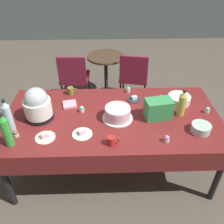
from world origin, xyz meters
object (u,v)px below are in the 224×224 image
(glass_salad_bowl, at_px, (201,128))
(maroon_chair_left, at_px, (74,76))
(cupcake_lemon, at_px, (15,134))
(round_cafe_table, at_px, (106,69))
(maroon_chair_right, at_px, (134,75))
(ceramic_snack_bowl, at_px, (179,99))
(soda_bottle_lime_soda, at_px, (6,131))
(cupcake_cocoa, at_px, (161,98))
(dessert_plate_white, at_px, (82,133))
(soda_carton, at_px, (158,109))
(potluck_table, at_px, (112,121))
(coffee_mug_red, at_px, (112,141))
(dessert_plate_cream, at_px, (45,137))
(cupcake_berry, at_px, (82,109))
(dessert_plate_charcoal, at_px, (134,99))
(cupcake_vanilla, at_px, (167,139))
(soda_bottle_water, at_px, (8,117))
(frosted_layer_cake, at_px, (118,113))
(coffee_mug_olive, at_px, (71,91))
(slow_cooker, at_px, (37,105))
(soda_bottle_ginger_ale, at_px, (182,104))
(cupcake_rose, at_px, (128,90))
(cupcake_mint, at_px, (207,110))

(glass_salad_bowl, height_order, maroon_chair_left, maroon_chair_left)
(cupcake_lemon, bearing_deg, round_cafe_table, 66.32)
(maroon_chair_right, distance_m, round_cafe_table, 0.49)
(glass_salad_bowl, bearing_deg, ceramic_snack_bowl, 99.09)
(soda_bottle_lime_soda, bearing_deg, round_cafe_table, 66.97)
(glass_salad_bowl, relative_size, ceramic_snack_bowl, 0.74)
(cupcake_cocoa, bearing_deg, dessert_plate_white, -146.75)
(soda_bottle_lime_soda, relative_size, soda_carton, 1.28)
(potluck_table, height_order, cupcake_cocoa, cupcake_cocoa)
(coffee_mug_red, bearing_deg, round_cafe_table, 90.94)
(dessert_plate_cream, height_order, cupcake_berry, cupcake_berry)
(coffee_mug_red, bearing_deg, dessert_plate_charcoal, 68.71)
(dessert_plate_charcoal, distance_m, coffee_mug_red, 0.76)
(coffee_mug_red, relative_size, soda_carton, 0.42)
(dessert_plate_cream, height_order, cupcake_vanilla, cupcake_vanilla)
(glass_salad_bowl, bearing_deg, dessert_plate_charcoal, 134.88)
(dessert_plate_cream, height_order, soda_bottle_water, soda_bottle_water)
(frosted_layer_cake, distance_m, soda_bottle_lime_soda, 1.02)
(dessert_plate_charcoal, bearing_deg, coffee_mug_olive, 168.78)
(dessert_plate_charcoal, xyz_separation_m, cupcake_berry, (-0.57, -0.21, 0.02))
(slow_cooker, relative_size, soda_bottle_water, 1.00)
(soda_bottle_ginger_ale, relative_size, round_cafe_table, 0.40)
(coffee_mug_olive, bearing_deg, cupcake_cocoa, -9.36)
(cupcake_rose, height_order, soda_bottle_ginger_ale, soda_bottle_ginger_ale)
(soda_carton, bearing_deg, dessert_plate_cream, -174.93)
(cupcake_rose, relative_size, soda_bottle_ginger_ale, 0.23)
(soda_bottle_lime_soda, xyz_separation_m, maroon_chair_left, (0.35, 1.79, -0.41))
(cupcake_cocoa, relative_size, cupcake_berry, 1.00)
(cupcake_cocoa, bearing_deg, potluck_table, -153.63)
(dessert_plate_charcoal, relative_size, maroon_chair_left, 0.19)
(soda_bottle_lime_soda, xyz_separation_m, round_cafe_table, (0.85, 2.01, -0.41))
(frosted_layer_cake, height_order, dessert_plate_cream, frosted_layer_cake)
(slow_cooker, height_order, dessert_plate_white, slow_cooker)
(soda_carton, bearing_deg, soda_bottle_lime_soda, -175.08)
(cupcake_lemon, xyz_separation_m, coffee_mug_red, (0.87, -0.13, 0.01))
(cupcake_mint, height_order, cupcake_cocoa, same)
(frosted_layer_cake, relative_size, round_cafe_table, 0.42)
(coffee_mug_red, xyz_separation_m, soda_carton, (0.48, 0.38, 0.06))
(dessert_plate_charcoal, xyz_separation_m, maroon_chair_right, (0.13, 1.11, -0.27))
(frosted_layer_cake, xyz_separation_m, soda_carton, (0.40, 0.02, 0.04))
(cupcake_rose, xyz_separation_m, soda_bottle_lime_soda, (-1.11, -0.85, 0.12))
(dessert_plate_cream, xyz_separation_m, round_cafe_table, (0.57, 1.94, -0.26))
(round_cafe_table, bearing_deg, frosted_layer_cake, -86.45)
(dessert_plate_white, xyz_separation_m, maroon_chair_right, (0.67, 1.68, -0.27))
(potluck_table, distance_m, soda_bottle_ginger_ale, 0.73)
(dessert_plate_cream, xyz_separation_m, maroon_chair_left, (0.06, 1.71, -0.27))
(frosted_layer_cake, bearing_deg, coffee_mug_red, -100.87)
(cupcake_cocoa, distance_m, soda_bottle_ginger_ale, 0.32)
(cupcake_cocoa, relative_size, round_cafe_table, 0.09)
(cupcake_rose, xyz_separation_m, soda_carton, (0.25, -0.49, 0.07))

